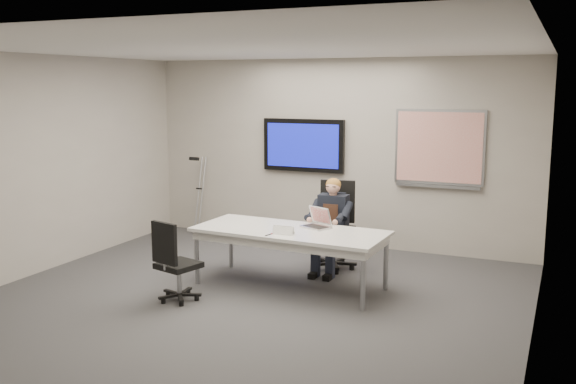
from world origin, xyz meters
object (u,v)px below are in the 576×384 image
at_px(conference_table, 290,236).
at_px(laptop, 318,222).
at_px(office_chair_far, 335,241).
at_px(office_chair_near, 176,276).
at_px(seated_person, 329,236).

bearing_deg(conference_table, laptop, 50.22).
bearing_deg(office_chair_far, office_chair_near, -130.34).
bearing_deg(laptop, office_chair_near, -109.30).
bearing_deg(office_chair_far, conference_table, -112.19).
relative_size(conference_table, office_chair_far, 2.02).
distance_m(office_chair_far, seated_person, 0.28).
distance_m(office_chair_far, laptop, 0.82).
distance_m(conference_table, laptop, 0.40).
xyz_separation_m(office_chair_far, seated_person, (0.01, -0.25, 0.13)).
bearing_deg(office_chair_far, laptop, -97.23).
distance_m(conference_table, seated_person, 0.78).
relative_size(conference_table, laptop, 5.46).
relative_size(conference_table, office_chair_near, 2.50).
distance_m(seated_person, laptop, 0.54).
height_order(office_chair_near, laptop, laptop).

